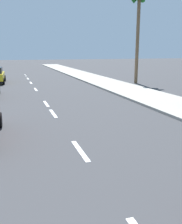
% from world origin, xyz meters
% --- Properties ---
extents(ground_plane, '(160.00, 160.00, 0.00)m').
position_xyz_m(ground_plane, '(0.00, 20.00, 0.00)').
color(ground_plane, '#38383A').
extents(sidewalk_strip, '(3.60, 80.00, 0.14)m').
position_xyz_m(sidewalk_strip, '(7.12, 22.00, 0.07)').
color(sidewalk_strip, '#9E998E').
rests_on(sidewalk_strip, ground).
extents(lane_stripe_2, '(0.16, 1.80, 0.01)m').
position_xyz_m(lane_stripe_2, '(0.00, 9.31, 0.00)').
color(lane_stripe_2, white).
rests_on(lane_stripe_2, ground).
extents(lane_stripe_3, '(0.16, 1.80, 0.01)m').
position_xyz_m(lane_stripe_3, '(0.00, 14.51, 0.00)').
color(lane_stripe_3, white).
rests_on(lane_stripe_3, ground).
extents(lane_stripe_4, '(0.16, 1.80, 0.01)m').
position_xyz_m(lane_stripe_4, '(0.00, 17.07, 0.00)').
color(lane_stripe_4, white).
rests_on(lane_stripe_4, ground).
extents(lane_stripe_5, '(0.16, 1.80, 0.01)m').
position_xyz_m(lane_stripe_5, '(0.00, 23.27, 0.00)').
color(lane_stripe_5, white).
rests_on(lane_stripe_5, ground).
extents(lane_stripe_6, '(0.16, 1.80, 0.01)m').
position_xyz_m(lane_stripe_6, '(0.00, 28.00, 0.00)').
color(lane_stripe_6, white).
rests_on(lane_stripe_6, ground).
extents(lane_stripe_7, '(0.16, 1.80, 0.01)m').
position_xyz_m(lane_stripe_7, '(0.00, 32.22, 0.00)').
color(lane_stripe_7, white).
rests_on(lane_stripe_7, ground).
extents(lane_stripe_8, '(0.16, 1.80, 0.01)m').
position_xyz_m(lane_stripe_8, '(0.00, 37.09, 0.00)').
color(lane_stripe_8, white).
rests_on(lane_stripe_8, ground).
extents(lane_stripe_9, '(0.16, 1.80, 0.01)m').
position_xyz_m(lane_stripe_9, '(0.00, 36.22, 0.00)').
color(lane_stripe_9, white).
rests_on(lane_stripe_9, ground).
extents(palm_tree_far, '(1.83, 1.82, 8.96)m').
position_xyz_m(palm_tree_far, '(9.96, 24.38, 7.07)').
color(palm_tree_far, brown).
rests_on(palm_tree_far, ground).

